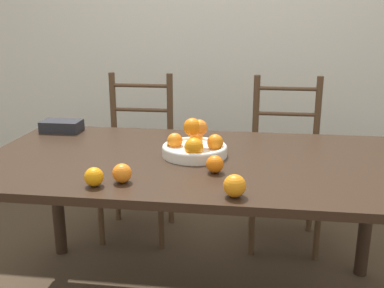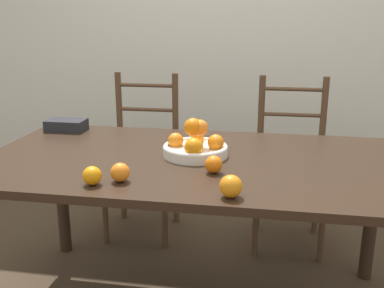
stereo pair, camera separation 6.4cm
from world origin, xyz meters
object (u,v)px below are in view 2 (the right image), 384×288
Objects in this scene: fruit_bowl at (195,145)px; chair_left at (143,161)px; orange_loose_2 at (214,164)px; orange_loose_3 at (231,186)px; orange_loose_1 at (92,176)px; book_stack at (66,125)px; orange_loose_0 at (120,172)px; chair_right at (290,169)px.

fruit_bowl is 0.94m from chair_left.
chair_left is (-0.47, 0.75, -0.34)m from fruit_bowl.
orange_loose_3 is (0.09, -0.24, 0.00)m from orange_loose_2.
orange_loose_1 reaches higher than book_stack.
orange_loose_2 is 0.07× the size of chair_left.
chair_right is (0.69, 1.12, -0.33)m from orange_loose_0.
fruit_bowl is 4.10× the size of orange_loose_2.
orange_loose_0 is (-0.23, -0.37, -0.01)m from fruit_bowl.
chair_right is at bearing 56.00° from orange_loose_1.
book_stack is at bearing -128.40° from chair_left.
chair_left is at bearing 52.10° from book_stack.
chair_left reaches higher than fruit_bowl.
chair_left is at bearing 119.08° from orange_loose_3.
chair_right is at bearing 69.69° from orange_loose_2.
orange_loose_0 reaches higher than book_stack.
orange_loose_3 is 1.27m from chair_right.
chair_right reaches higher than book_stack.
fruit_bowl is at bearing 117.30° from orange_loose_2.
orange_loose_3 is at bearing -3.42° from orange_loose_1.
orange_loose_1 is 1.00× the size of orange_loose_2.
book_stack is (-0.78, 0.34, -0.02)m from fruit_bowl.
fruit_bowl is at bearing 113.82° from orange_loose_3.
orange_loose_0 is 0.07× the size of chair_left.
chair_left is at bearing 122.03° from fruit_bowl.
orange_loose_3 is at bearing -102.33° from chair_right.
orange_loose_0 is 1.19m from chair_left.
orange_loose_1 is 0.07× the size of chair_right.
orange_loose_1 is at bearing 176.58° from orange_loose_3.
orange_loose_1 is at bearing -127.49° from fruit_bowl.
chair_right reaches higher than orange_loose_3.
chair_left is (-0.14, 1.17, -0.33)m from orange_loose_1.
fruit_bowl is 3.63× the size of orange_loose_3.
orange_loose_3 is 1.41m from chair_left.
orange_loose_0 is 1.36m from chair_right.
chair_right is (0.46, 0.75, -0.34)m from fruit_bowl.
orange_loose_0 is at bearing -121.78° from chair_right.
orange_loose_0 is 0.44m from orange_loose_3.
orange_loose_1 is 0.48m from orange_loose_2.
orange_loose_1 is at bearing -83.48° from chair_left.
chair_left and chair_right have the same top height.
chair_left is (-0.58, 0.96, -0.33)m from orange_loose_2.
orange_loose_0 is at bearing 169.22° from orange_loose_3.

